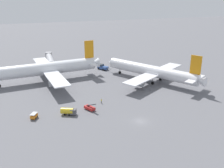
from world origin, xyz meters
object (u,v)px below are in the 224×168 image
object	(u,v)px
gse_belt_loader_portside	(90,108)
gse_baggage_cart_near_cluster	(34,116)
airliner_at_gate_left	(45,69)
airliner_being_pushed	(152,71)
gse_fuel_bowser_stubby	(69,111)
ground_crew_marshaller_foreground	(101,101)
pushback_tug	(103,67)
jet_bridge	(50,59)

from	to	relation	value
gse_belt_loader_portside	gse_baggage_cart_near_cluster	bearing A→B (deg)	179.84
airliner_at_gate_left	airliner_being_pushed	bearing A→B (deg)	-20.60
gse_fuel_bowser_stubby	ground_crew_marshaller_foreground	xyz separation A→B (m)	(12.85, 5.26, -0.45)
gse_belt_loader_portside	gse_baggage_cart_near_cluster	xyz separation A→B (m)	(-18.27, 0.05, 0.04)
airliner_at_gate_left	ground_crew_marshaller_foreground	size ratio (longest dim) A/B	31.16
pushback_tug	jet_bridge	size ratio (longest dim) A/B	0.37
airliner_being_pushed	gse_fuel_bowser_stubby	bearing A→B (deg)	-153.38
airliner_being_pushed	airliner_at_gate_left	bearing A→B (deg)	159.40
gse_fuel_bowser_stubby	gse_baggage_cart_near_cluster	size ratio (longest dim) A/B	1.66
ground_crew_marshaller_foreground	pushback_tug	bearing A→B (deg)	71.20
pushback_tug	jet_bridge	bearing A→B (deg)	145.41
airliner_being_pushed	pushback_tug	xyz separation A→B (m)	(-14.68, 25.72, -3.48)
gse_baggage_cart_near_cluster	ground_crew_marshaller_foreground	bearing A→B (deg)	9.48
airliner_at_gate_left	pushback_tug	xyz separation A→B (m)	(30.14, 8.88, -4.36)
airliner_being_pushed	ground_crew_marshaller_foreground	world-z (taller)	airliner_being_pushed
airliner_at_gate_left	gse_fuel_bowser_stubby	world-z (taller)	airliner_at_gate_left
airliner_being_pushed	gse_belt_loader_portside	world-z (taller)	airliner_being_pushed
airliner_being_pushed	pushback_tug	size ratio (longest dim) A/B	5.19
gse_belt_loader_portside	ground_crew_marshaller_foreground	xyz separation A→B (m)	(5.44, 4.01, 0.06)
airliner_at_gate_left	gse_baggage_cart_near_cluster	size ratio (longest dim) A/B	16.76
ground_crew_marshaller_foreground	jet_bridge	bearing A→B (deg)	100.34
gse_fuel_bowser_stubby	gse_belt_loader_portside	size ratio (longest dim) A/B	1.06
airliner_at_gate_left	pushback_tug	world-z (taller)	airliner_at_gate_left
jet_bridge	gse_baggage_cart_near_cluster	bearing A→B (deg)	-101.84
gse_belt_loader_portside	ground_crew_marshaller_foreground	world-z (taller)	gse_belt_loader_portside
jet_bridge	airliner_at_gate_left	bearing A→B (deg)	-101.84
airliner_at_gate_left	gse_fuel_bowser_stubby	bearing A→B (deg)	-85.11
pushback_tug	gse_baggage_cart_near_cluster	bearing A→B (deg)	-129.84
airliner_being_pushed	gse_belt_loader_portside	xyz separation A→B (m)	(-34.18, -19.60, -3.94)
pushback_tug	gse_fuel_bowser_stubby	bearing A→B (deg)	-120.03
airliner_at_gate_left	ground_crew_marshaller_foreground	bearing A→B (deg)	-63.63
jet_bridge	gse_fuel_bowser_stubby	bearing A→B (deg)	-91.99
pushback_tug	gse_fuel_bowser_stubby	xyz separation A→B (m)	(-26.92, -46.57, 0.06)
airliner_at_gate_left	airliner_being_pushed	world-z (taller)	airliner_at_gate_left
airliner_at_gate_left	gse_belt_loader_portside	size ratio (longest dim) A/B	10.66
pushback_tug	gse_belt_loader_portside	world-z (taller)	gse_belt_loader_portside
gse_baggage_cart_near_cluster	gse_belt_loader_portside	bearing A→B (deg)	-0.16
airliner_at_gate_left	pushback_tug	size ratio (longest dim) A/B	6.14
airliner_being_pushed	jet_bridge	distance (m)	58.15
jet_bridge	ground_crew_marshaller_foreground	bearing A→B (deg)	-79.66
gse_fuel_bowser_stubby	gse_belt_loader_portside	bearing A→B (deg)	9.52
airliner_at_gate_left	jet_bridge	world-z (taller)	airliner_at_gate_left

